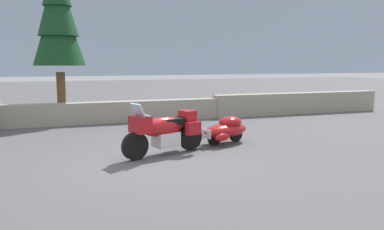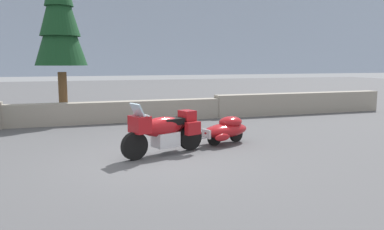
# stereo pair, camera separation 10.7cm
# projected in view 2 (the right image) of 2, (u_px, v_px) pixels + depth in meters

# --- Properties ---
(ground_plane) EXTENTS (80.00, 80.00, 0.00)m
(ground_plane) POSITION_uv_depth(u_px,v_px,m) (153.00, 161.00, 8.79)
(ground_plane) COLOR #4C4C4F
(stone_guard_wall) EXTENTS (24.00, 0.63, 0.92)m
(stone_guard_wall) POSITION_uv_depth(u_px,v_px,m) (121.00, 111.00, 14.41)
(stone_guard_wall) COLOR gray
(stone_guard_wall) RESTS_ON ground
(distant_ridgeline) EXTENTS (240.00, 80.00, 16.00)m
(distant_ridgeline) POSITION_uv_depth(u_px,v_px,m) (72.00, 40.00, 98.00)
(distant_ridgeline) COLOR #99A8BF
(distant_ridgeline) RESTS_ON ground
(touring_motorcycle) EXTENTS (2.22, 1.20, 1.33)m
(touring_motorcycle) POSITION_uv_depth(u_px,v_px,m) (164.00, 130.00, 9.32)
(touring_motorcycle) COLOR black
(touring_motorcycle) RESTS_ON ground
(car_shaped_trailer) EXTENTS (2.19, 1.17, 0.76)m
(car_shaped_trailer) POSITION_uv_depth(u_px,v_px,m) (226.00, 129.00, 10.63)
(car_shaped_trailer) COLOR black
(car_shaped_trailer) RESTS_ON ground
(pine_tree_tall) EXTENTS (1.92, 1.92, 6.58)m
(pine_tree_tall) POSITION_uv_depth(u_px,v_px,m) (59.00, 12.00, 14.10)
(pine_tree_tall) COLOR brown
(pine_tree_tall) RESTS_ON ground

